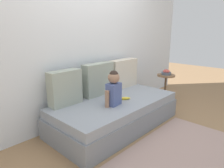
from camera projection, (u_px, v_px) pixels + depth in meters
ground_plane at (116, 125)px, 2.98m from camera, size 12.00×12.00×0.00m
back_wall at (87, 38)px, 3.05m from camera, size 5.10×0.10×2.49m
couch at (116, 113)px, 2.93m from camera, size 1.90×0.93×0.40m
throw_pillow_left at (65, 88)px, 2.64m from camera, size 0.44×0.16×0.46m
throw_pillow_center at (98, 79)px, 3.05m from camera, size 0.51×0.16×0.48m
throw_pillow_right at (123, 73)px, 3.47m from camera, size 0.57×0.16×0.48m
toddler at (114, 88)px, 2.64m from camera, size 0.30×0.16×0.46m
banana at (125, 98)px, 2.88m from camera, size 0.16×0.14×0.04m
side_table at (166, 82)px, 3.85m from camera, size 0.33×0.33×0.54m
fruit_bowl at (166, 72)px, 3.80m from camera, size 0.18×0.18×0.10m
floor_rug at (182, 153)px, 2.31m from camera, size 1.71×1.00×0.01m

